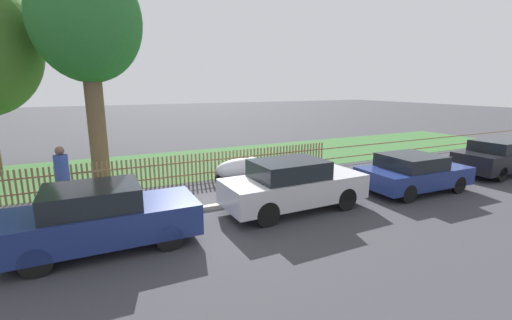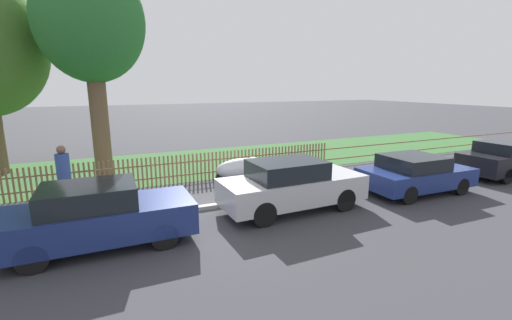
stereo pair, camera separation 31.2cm
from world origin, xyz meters
The scene contains 11 objects.
ground_plane centered at (0.00, 0.00, 0.00)m, with size 120.00×120.00×0.00m, color #38383D.
kerb_stone centered at (0.00, 0.10, 0.06)m, with size 41.40×0.20×0.12m, color #B2ADA3.
grass_strip centered at (0.00, 6.30, 0.01)m, with size 41.40×6.37×0.01m, color #33602D.
park_fence centered at (0.00, 3.13, 0.55)m, with size 41.40×0.05×1.09m.
parked_car_black_saloon centered at (-3.15, -1.20, 0.73)m, with size 4.04×1.68×1.45m.
parked_car_navy_estate centered at (1.92, -0.98, 0.76)m, with size 4.23×1.73×1.49m.
parked_car_red_compact centered at (6.59, -1.22, 0.66)m, with size 3.76×1.95×1.28m.
parked_car_white_van centered at (11.85, -1.13, 0.72)m, with size 4.51×1.80×1.41m.
covered_motorcycle centered at (1.71, 2.12, 0.60)m, with size 2.04×0.92×0.97m.
tree_mid_park centered at (-2.95, 5.49, 5.79)m, with size 3.89×3.89×8.13m.
pedestrian_near_fence centered at (-4.05, 2.00, 1.06)m, with size 0.53×0.53×1.87m.
Camera 2 is at (-2.93, -9.17, 3.56)m, focal length 24.00 mm.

